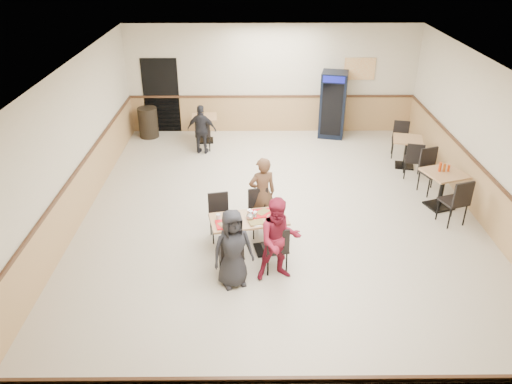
{
  "coord_description": "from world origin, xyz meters",
  "views": [
    {
      "loc": [
        -0.56,
        -8.65,
        5.19
      ],
      "look_at": [
        -0.49,
        -0.5,
        0.88
      ],
      "focal_mm": 35.0,
      "sensor_mm": 36.0,
      "label": 1
    }
  ],
  "objects_px": {
    "back_table": "(205,125)",
    "lone_diner": "(202,130)",
    "pepsi_cooler": "(333,105)",
    "side_table_far": "(407,148)",
    "trash_bin": "(148,122)",
    "main_table": "(249,230)",
    "diner_woman_left": "(233,249)",
    "diner_man_opposite": "(262,194)",
    "side_table_near": "(443,184)",
    "diner_woman_right": "(279,240)"
  },
  "relations": [
    {
      "from": "back_table",
      "to": "lone_diner",
      "type": "bearing_deg",
      "value": -90.0
    },
    {
      "from": "pepsi_cooler",
      "to": "back_table",
      "type": "bearing_deg",
      "value": -160.71
    },
    {
      "from": "side_table_far",
      "to": "trash_bin",
      "type": "height_order",
      "value": "trash_bin"
    },
    {
      "from": "lone_diner",
      "to": "main_table",
      "type": "bearing_deg",
      "value": 114.93
    },
    {
      "from": "main_table",
      "to": "diner_woman_left",
      "type": "xyz_separation_m",
      "value": [
        -0.25,
        -0.88,
        0.21
      ]
    },
    {
      "from": "diner_woman_left",
      "to": "pepsi_cooler",
      "type": "height_order",
      "value": "pepsi_cooler"
    },
    {
      "from": "diner_man_opposite",
      "to": "side_table_near",
      "type": "height_order",
      "value": "diner_man_opposite"
    },
    {
      "from": "diner_woman_right",
      "to": "lone_diner",
      "type": "distance_m",
      "value": 5.55
    },
    {
      "from": "side_table_near",
      "to": "main_table",
      "type": "bearing_deg",
      "value": -157.6
    },
    {
      "from": "diner_woman_left",
      "to": "side_table_far",
      "type": "xyz_separation_m",
      "value": [
        4.07,
        4.55,
        -0.2
      ]
    },
    {
      "from": "main_table",
      "to": "side_table_far",
      "type": "distance_m",
      "value": 5.3
    },
    {
      "from": "diner_woman_left",
      "to": "lone_diner",
      "type": "bearing_deg",
      "value": 79.7
    },
    {
      "from": "side_table_far",
      "to": "trash_bin",
      "type": "distance_m",
      "value": 6.96
    },
    {
      "from": "diner_man_opposite",
      "to": "side_table_near",
      "type": "distance_m",
      "value": 3.83
    },
    {
      "from": "diner_man_opposite",
      "to": "back_table",
      "type": "height_order",
      "value": "diner_man_opposite"
    },
    {
      "from": "side_table_near",
      "to": "pepsi_cooler",
      "type": "bearing_deg",
      "value": 112.43
    },
    {
      "from": "diner_woman_left",
      "to": "pepsi_cooler",
      "type": "relative_size",
      "value": 0.75
    },
    {
      "from": "pepsi_cooler",
      "to": "trash_bin",
      "type": "xyz_separation_m",
      "value": [
        -5.13,
        -0.04,
        -0.49
      ]
    },
    {
      "from": "diner_man_opposite",
      "to": "pepsi_cooler",
      "type": "bearing_deg",
      "value": -130.11
    },
    {
      "from": "lone_diner",
      "to": "side_table_far",
      "type": "bearing_deg",
      "value": 179.96
    },
    {
      "from": "lone_diner",
      "to": "back_table",
      "type": "bearing_deg",
      "value": -80.09
    },
    {
      "from": "side_table_far",
      "to": "side_table_near",
      "type": "bearing_deg",
      "value": -85.04
    },
    {
      "from": "diner_man_opposite",
      "to": "side_table_near",
      "type": "xyz_separation_m",
      "value": [
        3.74,
        0.77,
        -0.21
      ]
    },
    {
      "from": "lone_diner",
      "to": "back_table",
      "type": "distance_m",
      "value": 0.83
    },
    {
      "from": "trash_bin",
      "to": "back_table",
      "type": "bearing_deg",
      "value": -12.3
    },
    {
      "from": "diner_woman_right",
      "to": "pepsi_cooler",
      "type": "height_order",
      "value": "pepsi_cooler"
    },
    {
      "from": "main_table",
      "to": "diner_woman_left",
      "type": "distance_m",
      "value": 0.94
    },
    {
      "from": "diner_woman_right",
      "to": "side_table_near",
      "type": "height_order",
      "value": "diner_woman_right"
    },
    {
      "from": "diner_woman_left",
      "to": "side_table_near",
      "type": "distance_m",
      "value": 4.94
    },
    {
      "from": "main_table",
      "to": "diner_woman_right",
      "type": "xyz_separation_m",
      "value": [
        0.49,
        -0.72,
        0.27
      ]
    },
    {
      "from": "diner_woman_right",
      "to": "back_table",
      "type": "height_order",
      "value": "diner_woman_right"
    },
    {
      "from": "main_table",
      "to": "diner_man_opposite",
      "type": "height_order",
      "value": "diner_man_opposite"
    },
    {
      "from": "diner_woman_left",
      "to": "side_table_far",
      "type": "distance_m",
      "value": 6.11
    },
    {
      "from": "diner_woman_right",
      "to": "side_table_near",
      "type": "distance_m",
      "value": 4.23
    },
    {
      "from": "lone_diner",
      "to": "diner_man_opposite",
      "type": "bearing_deg",
      "value": 121.78
    },
    {
      "from": "side_table_far",
      "to": "back_table",
      "type": "bearing_deg",
      "value": 161.43
    },
    {
      "from": "diner_woman_right",
      "to": "diner_man_opposite",
      "type": "height_order",
      "value": "diner_woman_right"
    },
    {
      "from": "diner_man_opposite",
      "to": "lone_diner",
      "type": "height_order",
      "value": "diner_man_opposite"
    },
    {
      "from": "diner_man_opposite",
      "to": "pepsi_cooler",
      "type": "distance_m",
      "value": 5.29
    },
    {
      "from": "back_table",
      "to": "side_table_near",
      "type": "bearing_deg",
      "value": -35.48
    },
    {
      "from": "diner_man_opposite",
      "to": "trash_bin",
      "type": "bearing_deg",
      "value": -74.88
    },
    {
      "from": "main_table",
      "to": "side_table_near",
      "type": "distance_m",
      "value": 4.32
    },
    {
      "from": "pepsi_cooler",
      "to": "trash_bin",
      "type": "bearing_deg",
      "value": -166.6
    },
    {
      "from": "pepsi_cooler",
      "to": "trash_bin",
      "type": "distance_m",
      "value": 5.15
    },
    {
      "from": "diner_man_opposite",
      "to": "lone_diner",
      "type": "xyz_separation_m",
      "value": [
        -1.48,
        3.68,
        -0.1
      ]
    },
    {
      "from": "diner_woman_right",
      "to": "pepsi_cooler",
      "type": "bearing_deg",
      "value": 63.94
    },
    {
      "from": "diner_man_opposite",
      "to": "side_table_far",
      "type": "distance_m",
      "value": 4.54
    },
    {
      "from": "pepsi_cooler",
      "to": "side_table_far",
      "type": "bearing_deg",
      "value": -40.98
    },
    {
      "from": "diner_man_opposite",
      "to": "trash_bin",
      "type": "distance_m",
      "value": 5.74
    },
    {
      "from": "side_table_near",
      "to": "diner_woman_right",
      "type": "bearing_deg",
      "value": -145.91
    }
  ]
}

